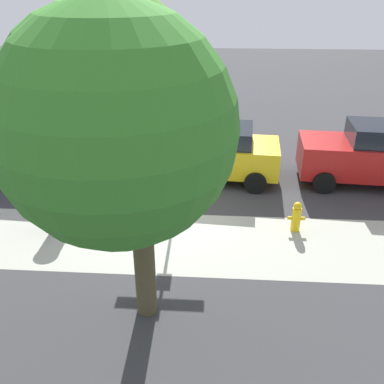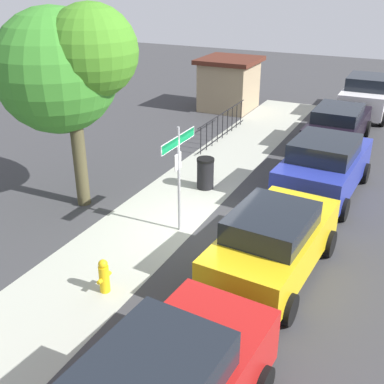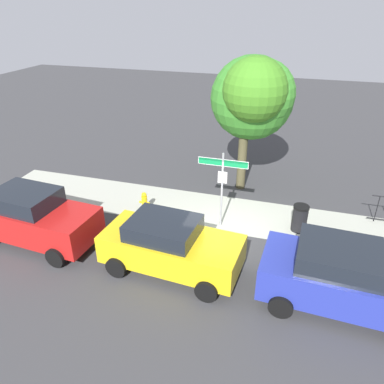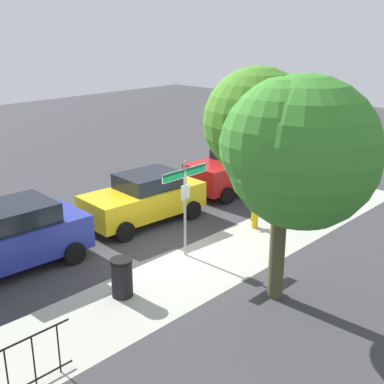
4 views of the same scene
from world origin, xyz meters
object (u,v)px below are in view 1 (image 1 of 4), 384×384
(street_sign, at_px, (172,149))
(shade_tree, at_px, (110,109))
(trash_bin, at_px, (60,211))
(car_red, at_px, (374,154))
(car_blue, at_px, (58,145))
(fire_hydrant, at_px, (296,217))
(car_yellow, at_px, (212,152))

(street_sign, bearing_deg, shade_tree, 82.90)
(street_sign, distance_m, trash_bin, 3.14)
(car_red, relative_size, car_blue, 0.99)
(shade_tree, relative_size, trash_bin, 5.64)
(fire_hydrant, distance_m, trash_bin, 5.77)
(street_sign, distance_m, car_red, 6.40)
(car_red, xyz_separation_m, trash_bin, (8.42, 3.19, -0.44))
(fire_hydrant, bearing_deg, street_sign, -3.73)
(street_sign, xyz_separation_m, car_red, (-5.71, -2.70, -1.06))
(car_yellow, xyz_separation_m, fire_hydrant, (-2.13, 2.98, -0.47))
(fire_hydrant, bearing_deg, trash_bin, 2.98)
(car_yellow, xyz_separation_m, car_blue, (4.80, -0.08, 0.06))
(street_sign, relative_size, trash_bin, 2.86)
(car_red, height_order, car_yellow, car_red)
(street_sign, xyz_separation_m, fire_hydrant, (-3.04, 0.20, -1.61))
(shade_tree, bearing_deg, car_red, -134.72)
(shade_tree, height_order, car_red, shade_tree)
(car_red, bearing_deg, shade_tree, 49.62)
(street_sign, relative_size, fire_hydrant, 3.60)
(shade_tree, xyz_separation_m, car_blue, (3.45, -6.37, -3.01))
(street_sign, relative_size, car_red, 0.65)
(shade_tree, height_order, fire_hydrant, shade_tree)
(car_red, height_order, trash_bin, car_red)
(car_red, xyz_separation_m, car_yellow, (4.80, -0.08, -0.08))
(street_sign, bearing_deg, car_blue, -36.34)
(car_blue, distance_m, fire_hydrant, 7.60)
(car_red, bearing_deg, car_blue, 3.35)
(shade_tree, relative_size, car_red, 1.27)
(car_yellow, relative_size, fire_hydrant, 5.41)
(shade_tree, bearing_deg, car_blue, -61.57)
(fire_hydrant, height_order, trash_bin, trash_bin)
(car_blue, height_order, trash_bin, car_blue)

